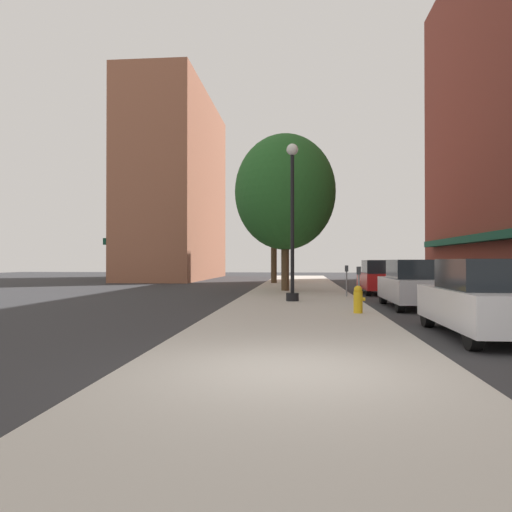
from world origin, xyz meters
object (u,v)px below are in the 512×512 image
Objects in this scene: fire_hydrant at (358,299)px; car_silver at (414,285)px; tree_mid at (274,209)px; parking_meter_near at (359,281)px; lamppost at (292,219)px; parking_meter_far at (347,277)px; car_red at (380,277)px; tree_near at (285,192)px; car_white at (485,299)px.

fire_hydrant is 3.74m from car_silver.
parking_meter_near is at bearing -77.58° from tree_mid.
fire_hydrant is at bearing -79.81° from tree_mid.
lamppost is 15.48m from tree_mid.
lamppost is 1.37× the size of car_silver.
car_silver reaches higher than parking_meter_far.
parking_meter_near is 0.30× the size of car_red.
lamppost is at bearing -85.78° from tree_near.
car_silver is (1.95, -3.74, -0.14)m from parking_meter_far.
parking_meter_far is 0.30× the size of car_white.
tree_mid is 24.14m from car_white.
tree_near reaches higher than lamppost.
car_red is at bearing 55.93° from lamppost.
lamppost is at bearing -84.27° from tree_mid.
parking_meter_far is at bearing -55.23° from tree_near.
car_red reaches higher than fire_hydrant.
lamppost is at bearing 140.44° from parking_meter_near.
lamppost is 4.96m from car_silver.
fire_hydrant is at bearing -100.14° from car_red.
car_red is at bearing 89.03° from car_silver.
lamppost is 1.37× the size of car_white.
tree_mid is at bearing 102.63° from car_white.
parking_meter_far is 0.30× the size of car_red.
fire_hydrant is 10.58m from car_red.
car_white is at bearing -87.96° from car_red.
car_silver is at bearing -70.80° from tree_mid.
parking_meter_near is (0.28, 2.29, 0.43)m from fire_hydrant.
car_white reaches higher than fire_hydrant.
lamppost is 3.68m from parking_meter_near.
car_white is (5.72, -23.04, -4.36)m from tree_mid.
car_silver is at bearing 53.28° from fire_hydrant.
tree_near is (-0.48, 6.51, 1.90)m from lamppost.
parking_meter_near is at bearing 83.01° from fire_hydrant.
tree_near reaches higher than car_silver.
car_silver is (1.95, 0.70, -0.14)m from parking_meter_near.
tree_mid is at bearing 96.85° from tree_near.
fire_hydrant is 4.26m from car_white.
parking_meter_near is 18.04m from tree_mid.
parking_meter_far is at bearing 99.34° from car_white.
parking_meter_near is at bearing -39.56° from lamppost.
fire_hydrant is 2.35m from parking_meter_near.
tree_near is (-2.72, 3.92, 4.15)m from parking_meter_far.
tree_near is 1.84× the size of car_silver.
car_silver is at bearing -58.63° from tree_near.
car_silver is at bearing 88.68° from car_white.
car_white is (4.19, -7.76, -2.39)m from lamppost.
tree_mid reaches higher than car_silver.
parking_meter_far is 0.18× the size of tree_mid.
parking_meter_far is at bearing -116.38° from car_red.
tree_mid reaches higher than parking_meter_near.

